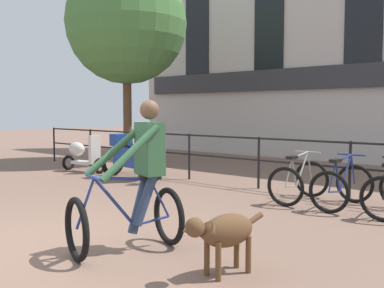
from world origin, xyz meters
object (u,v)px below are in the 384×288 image
Objects in this scene: cyclist_with_bike at (136,184)px; dog at (224,232)px; parked_bicycle_near_lamp at (299,181)px; parked_scooter at (82,154)px; parked_bicycle_mid_left at (342,186)px; parked_motorcycle at (130,155)px.

cyclist_with_bike is 1.76× the size of dog.
parked_scooter is at bearing -0.96° from parked_bicycle_near_lamp.
cyclist_with_bike is 6.92m from parked_scooter.
parked_scooter is (-6.82, -0.20, 0.10)m from parked_bicycle_mid_left.
parked_bicycle_mid_left is (-0.36, 3.66, -0.07)m from dog.
parked_bicycle_near_lamp is at bearing -77.64° from parked_motorcycle.
parked_bicycle_mid_left is 0.85× the size of parked_scooter.
parked_bicycle_near_lamp and parked_bicycle_mid_left have the same top height.
parked_bicycle_near_lamp is at bearing -93.42° from parked_scooter.
cyclist_with_bike is at bearing -125.64° from parked_scooter.
parked_bicycle_mid_left is (0.85, 3.69, -0.41)m from cyclist_with_bike.
cyclist_with_bike is 3.81m from parked_bicycle_mid_left.
parked_motorcycle is (-4.04, 3.43, -0.20)m from cyclist_with_bike.
parked_motorcycle reaches higher than parked_bicycle_mid_left.
dog is 0.54× the size of parked_motorcycle.
dog is 3.83m from parked_bicycle_near_lamp.
parked_bicycle_mid_left is (0.77, -0.00, 0.00)m from parked_bicycle_near_lamp.
parked_motorcycle is at bearing 0.77° from parked_bicycle_near_lamp.
parked_scooter is at bearing 166.63° from cyclist_with_bike.
parked_motorcycle is 1.38× the size of parked_scooter.
parked_motorcycle is at bearing -97.13° from parked_scooter.
parked_scooter is at bearing 1.34° from parked_bicycle_mid_left.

